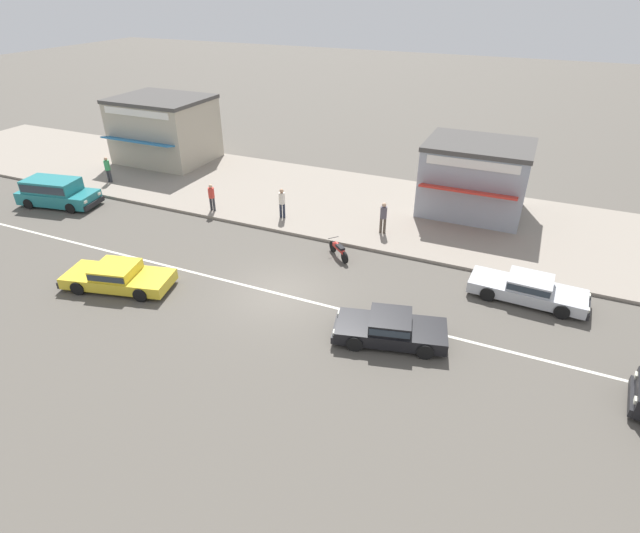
# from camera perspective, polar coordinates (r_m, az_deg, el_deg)

# --- Properties ---
(ground_plane) EXTENTS (160.00, 160.00, 0.00)m
(ground_plane) POSITION_cam_1_polar(r_m,az_deg,el_deg) (21.28, -4.73, -3.13)
(ground_plane) COLOR #544F47
(lane_centre_stripe) EXTENTS (50.40, 0.14, 0.01)m
(lane_centre_stripe) POSITION_cam_1_polar(r_m,az_deg,el_deg) (21.28, -4.73, -3.12)
(lane_centre_stripe) COLOR silver
(lane_centre_stripe) RESTS_ON ground
(kerb_strip) EXTENTS (68.00, 10.00, 0.15)m
(kerb_strip) POSITION_cam_1_polar(r_m,az_deg,el_deg) (29.53, 4.64, 6.99)
(kerb_strip) COLOR gray
(kerb_strip) RESTS_ON ground
(sedan_black_0) EXTENTS (4.41, 2.63, 1.06)m
(sedan_black_0) POSITION_cam_1_polar(r_m,az_deg,el_deg) (18.55, 8.02, -6.97)
(sedan_black_0) COLOR black
(sedan_black_0) RESTS_ON ground
(sedan_yellow_1) EXTENTS (4.98, 2.82, 1.06)m
(sedan_yellow_1) POSITION_cam_1_polar(r_m,az_deg,el_deg) (23.11, -22.14, -1.02)
(sedan_yellow_1) COLOR yellow
(sedan_yellow_1) RESTS_ON ground
(minivan_teal_2) EXTENTS (4.86, 2.63, 1.56)m
(minivan_teal_2) POSITION_cam_1_polar(r_m,az_deg,el_deg) (33.19, -27.98, 7.60)
(minivan_teal_2) COLOR teal
(minivan_teal_2) RESTS_ON ground
(sedan_silver_3) EXTENTS (4.76, 1.92, 1.06)m
(sedan_silver_3) POSITION_cam_1_polar(r_m,az_deg,el_deg) (22.28, 22.71, -2.34)
(sedan_silver_3) COLOR #B7BABF
(sedan_silver_3) RESTS_ON ground
(motorcycle_0) EXTENTS (1.43, 1.26, 0.80)m
(motorcycle_0) POSITION_cam_1_polar(r_m,az_deg,el_deg) (23.79, 2.13, 1.98)
(motorcycle_0) COLOR black
(motorcycle_0) RESTS_ON ground
(pedestrian_near_clock) EXTENTS (0.34, 0.34, 1.67)m
(pedestrian_near_clock) POSITION_cam_1_polar(r_m,az_deg,el_deg) (27.37, -4.37, 7.47)
(pedestrian_near_clock) COLOR #232838
(pedestrian_near_clock) RESTS_ON kerb_strip
(pedestrian_mid_kerb) EXTENTS (0.34, 0.34, 1.56)m
(pedestrian_mid_kerb) POSITION_cam_1_polar(r_m,az_deg,el_deg) (28.88, -12.30, 7.94)
(pedestrian_mid_kerb) COLOR #333338
(pedestrian_mid_kerb) RESTS_ON kerb_strip
(pedestrian_by_shop) EXTENTS (0.34, 0.34, 1.67)m
(pedestrian_by_shop) POSITION_cam_1_polar(r_m,az_deg,el_deg) (25.76, 7.26, 5.81)
(pedestrian_by_shop) COLOR #4C4238
(pedestrian_by_shop) RESTS_ON kerb_strip
(pedestrian_far_end) EXTENTS (0.34, 0.34, 1.64)m
(pedestrian_far_end) POSITION_cam_1_polar(r_m,az_deg,el_deg) (35.21, -23.12, 10.34)
(pedestrian_far_end) COLOR #333338
(pedestrian_far_end) RESTS_ON kerb_strip
(shopfront_corner_warung) EXTENTS (5.55, 5.15, 3.92)m
(shopfront_corner_warung) POSITION_cam_1_polar(r_m,az_deg,el_deg) (29.10, 17.29, 9.68)
(shopfront_corner_warung) COLOR #999EA8
(shopfront_corner_warung) RESTS_ON kerb_strip
(shopfront_mid_block) EXTENTS (6.33, 5.80, 4.39)m
(shopfront_mid_block) POSITION_cam_1_polar(r_m,az_deg,el_deg) (38.20, -17.34, 14.76)
(shopfront_mid_block) COLOR #B2A893
(shopfront_mid_block) RESTS_ON kerb_strip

